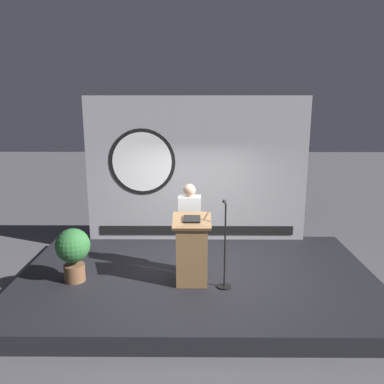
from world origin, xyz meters
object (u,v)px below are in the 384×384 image
Objects in this scene: podium at (192,251)px; speaker_person at (190,228)px; potted_plant at (73,250)px; microphone_stand at (225,258)px.

podium is 0.74× the size of speaker_person.
speaker_person is 2.05m from potted_plant.
microphone_stand is (0.55, -0.11, -0.08)m from podium.
speaker_person is 1.74× the size of potted_plant.
podium is at bearing -84.72° from speaker_person.
podium is 1.28× the size of potted_plant.
microphone_stand is (0.59, -0.59, -0.33)m from speaker_person.
potted_plant is (-2.04, 0.08, -0.01)m from podium.
speaker_person reaches higher than potted_plant.
potted_plant is at bearing -168.61° from speaker_person.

